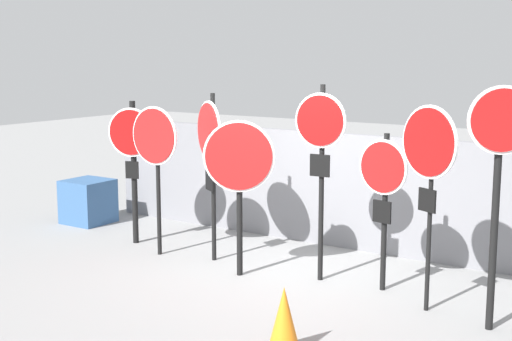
{
  "coord_description": "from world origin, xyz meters",
  "views": [
    {
      "loc": [
        4.65,
        -7.64,
        2.86
      ],
      "look_at": [
        -0.4,
        0.0,
        1.37
      ],
      "focal_mm": 50.0,
      "sensor_mm": 36.0,
      "label": 1
    }
  ],
  "objects_px": {
    "stop_sign_4": "(321,144)",
    "stop_sign_7": "(499,160)",
    "stop_sign_2": "(210,144)",
    "stop_sign_3": "(239,167)",
    "storage_crate": "(88,201)",
    "stop_sign_6": "(429,157)",
    "stop_sign_0": "(132,150)",
    "stop_sign_5": "(383,183)",
    "stop_sign_1": "(155,146)",
    "traffic_cone_0": "(284,320)"
  },
  "relations": [
    {
      "from": "stop_sign_2",
      "to": "stop_sign_5",
      "type": "distance_m",
      "value": 2.54
    },
    {
      "from": "stop_sign_3",
      "to": "stop_sign_7",
      "type": "height_order",
      "value": "stop_sign_7"
    },
    {
      "from": "stop_sign_7",
      "to": "storage_crate",
      "type": "height_order",
      "value": "stop_sign_7"
    },
    {
      "from": "stop_sign_1",
      "to": "storage_crate",
      "type": "xyz_separation_m",
      "value": [
        -2.32,
        0.87,
        -1.22
      ]
    },
    {
      "from": "stop_sign_7",
      "to": "stop_sign_4",
      "type": "bearing_deg",
      "value": 136.95
    },
    {
      "from": "storage_crate",
      "to": "stop_sign_5",
      "type": "bearing_deg",
      "value": -5.63
    },
    {
      "from": "stop_sign_1",
      "to": "stop_sign_3",
      "type": "height_order",
      "value": "stop_sign_1"
    },
    {
      "from": "stop_sign_2",
      "to": "stop_sign_7",
      "type": "xyz_separation_m",
      "value": [
        4.01,
        -0.45,
        0.15
      ]
    },
    {
      "from": "stop_sign_0",
      "to": "stop_sign_6",
      "type": "bearing_deg",
      "value": -21.53
    },
    {
      "from": "stop_sign_2",
      "to": "storage_crate",
      "type": "relative_size",
      "value": 3.15
    },
    {
      "from": "stop_sign_2",
      "to": "stop_sign_7",
      "type": "height_order",
      "value": "stop_sign_7"
    },
    {
      "from": "stop_sign_5",
      "to": "traffic_cone_0",
      "type": "xyz_separation_m",
      "value": [
        -0.04,
        -2.22,
        -1.02
      ]
    },
    {
      "from": "stop_sign_0",
      "to": "stop_sign_7",
      "type": "relative_size",
      "value": 0.85
    },
    {
      "from": "stop_sign_0",
      "to": "traffic_cone_0",
      "type": "height_order",
      "value": "stop_sign_0"
    },
    {
      "from": "stop_sign_1",
      "to": "stop_sign_5",
      "type": "relative_size",
      "value": 1.11
    },
    {
      "from": "stop_sign_2",
      "to": "stop_sign_4",
      "type": "relative_size",
      "value": 0.94
    },
    {
      "from": "stop_sign_7",
      "to": "traffic_cone_0",
      "type": "xyz_separation_m",
      "value": [
        -1.53,
        -1.66,
        -1.48
      ]
    },
    {
      "from": "stop_sign_1",
      "to": "stop_sign_4",
      "type": "relative_size",
      "value": 0.86
    },
    {
      "from": "stop_sign_1",
      "to": "stop_sign_3",
      "type": "distance_m",
      "value": 1.57
    },
    {
      "from": "stop_sign_4",
      "to": "stop_sign_0",
      "type": "bearing_deg",
      "value": 176.03
    },
    {
      "from": "traffic_cone_0",
      "to": "storage_crate",
      "type": "bearing_deg",
      "value": 153.7
    },
    {
      "from": "stop_sign_0",
      "to": "storage_crate",
      "type": "relative_size",
      "value": 2.92
    },
    {
      "from": "stop_sign_6",
      "to": "stop_sign_2",
      "type": "bearing_deg",
      "value": -159.75
    },
    {
      "from": "stop_sign_0",
      "to": "traffic_cone_0",
      "type": "xyz_separation_m",
      "value": [
        4.01,
        -2.19,
        -1.12
      ]
    },
    {
      "from": "stop_sign_1",
      "to": "stop_sign_6",
      "type": "relative_size",
      "value": 0.92
    },
    {
      "from": "stop_sign_2",
      "to": "stop_sign_6",
      "type": "height_order",
      "value": "stop_sign_2"
    },
    {
      "from": "stop_sign_0",
      "to": "stop_sign_6",
      "type": "xyz_separation_m",
      "value": [
        4.74,
        -0.37,
        0.31
      ]
    },
    {
      "from": "stop_sign_5",
      "to": "traffic_cone_0",
      "type": "distance_m",
      "value": 2.44
    },
    {
      "from": "stop_sign_0",
      "to": "storage_crate",
      "type": "height_order",
      "value": "stop_sign_0"
    },
    {
      "from": "stop_sign_2",
      "to": "stop_sign_3",
      "type": "relative_size",
      "value": 1.15
    },
    {
      "from": "stop_sign_3",
      "to": "stop_sign_0",
      "type": "bearing_deg",
      "value": 140.81
    },
    {
      "from": "stop_sign_0",
      "to": "stop_sign_5",
      "type": "height_order",
      "value": "stop_sign_0"
    },
    {
      "from": "stop_sign_4",
      "to": "stop_sign_5",
      "type": "bearing_deg",
      "value": 1.88
    },
    {
      "from": "stop_sign_0",
      "to": "stop_sign_2",
      "type": "distance_m",
      "value": 1.54
    },
    {
      "from": "stop_sign_3",
      "to": "stop_sign_7",
      "type": "distance_m",
      "value": 3.28
    },
    {
      "from": "stop_sign_1",
      "to": "stop_sign_6",
      "type": "xyz_separation_m",
      "value": [
        4.02,
        -0.07,
        0.17
      ]
    },
    {
      "from": "storage_crate",
      "to": "stop_sign_3",
      "type": "bearing_deg",
      "value": -14.98
    },
    {
      "from": "stop_sign_0",
      "to": "stop_sign_4",
      "type": "height_order",
      "value": "stop_sign_4"
    },
    {
      "from": "stop_sign_2",
      "to": "stop_sign_5",
      "type": "relative_size",
      "value": 1.21
    },
    {
      "from": "stop_sign_0",
      "to": "traffic_cone_0",
      "type": "distance_m",
      "value": 4.7
    },
    {
      "from": "stop_sign_6",
      "to": "traffic_cone_0",
      "type": "relative_size",
      "value": 3.53
    },
    {
      "from": "stop_sign_0",
      "to": "stop_sign_2",
      "type": "relative_size",
      "value": 0.93
    },
    {
      "from": "stop_sign_2",
      "to": "traffic_cone_0",
      "type": "relative_size",
      "value": 3.55
    },
    {
      "from": "stop_sign_4",
      "to": "stop_sign_7",
      "type": "height_order",
      "value": "stop_sign_7"
    },
    {
      "from": "stop_sign_3",
      "to": "storage_crate",
      "type": "relative_size",
      "value": 2.75
    },
    {
      "from": "stop_sign_5",
      "to": "traffic_cone_0",
      "type": "bearing_deg",
      "value": -80.09
    },
    {
      "from": "storage_crate",
      "to": "traffic_cone_0",
      "type": "bearing_deg",
      "value": -26.3
    },
    {
      "from": "storage_crate",
      "to": "stop_sign_6",
      "type": "bearing_deg",
      "value": -8.49
    },
    {
      "from": "stop_sign_1",
      "to": "stop_sign_7",
      "type": "height_order",
      "value": "stop_sign_7"
    },
    {
      "from": "stop_sign_7",
      "to": "traffic_cone_0",
      "type": "bearing_deg",
      "value": -163.78
    }
  ]
}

